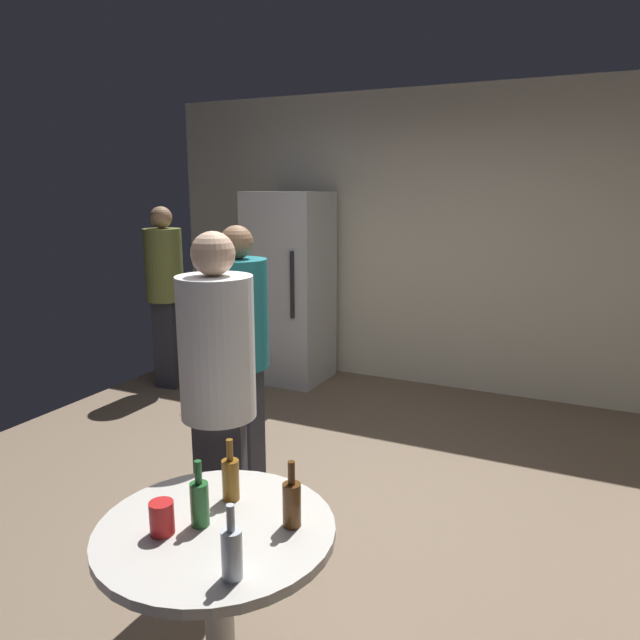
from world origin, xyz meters
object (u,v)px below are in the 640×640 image
at_px(foreground_table, 217,554).
at_px(beer_bottle_clear, 232,551).
at_px(beer_bottle_amber, 231,478).
at_px(plastic_cup_red, 162,518).
at_px(refrigerator, 290,288).
at_px(beer_bottle_brown, 292,503).
at_px(person_in_teal_shirt, 240,342).
at_px(person_in_white_shirt, 218,384).
at_px(person_in_olive_shirt, 165,284).
at_px(beer_bottle_green, 200,502).

bearing_deg(foreground_table, beer_bottle_clear, -44.82).
xyz_separation_m(beer_bottle_amber, plastic_cup_red, (-0.08, -0.28, -0.03)).
relative_size(refrigerator, plastic_cup_red, 16.36).
height_order(beer_bottle_amber, beer_bottle_brown, same).
height_order(plastic_cup_red, person_in_teal_shirt, person_in_teal_shirt).
relative_size(beer_bottle_brown, person_in_white_shirt, 0.14).
height_order(person_in_teal_shirt, person_in_olive_shirt, person_in_olive_shirt).
bearing_deg(person_in_olive_shirt, refrigerator, 120.06).
xyz_separation_m(beer_bottle_clear, person_in_teal_shirt, (-0.99, 1.57, 0.13)).
height_order(beer_bottle_brown, beer_bottle_clear, same).
bearing_deg(beer_bottle_brown, beer_bottle_clear, -95.17).
xyz_separation_m(beer_bottle_amber, person_in_teal_shirt, (-0.74, 1.20, 0.13)).
bearing_deg(beer_bottle_clear, beer_bottle_green, 143.64).
bearing_deg(person_in_white_shirt, beer_bottle_amber, 15.13).
height_order(beer_bottle_clear, person_in_white_shirt, person_in_white_shirt).
relative_size(plastic_cup_red, person_in_teal_shirt, 0.07).
bearing_deg(person_in_white_shirt, refrigerator, 178.71).
relative_size(beer_bottle_amber, person_in_teal_shirt, 0.14).
relative_size(beer_bottle_amber, person_in_white_shirt, 0.14).
xyz_separation_m(person_in_olive_shirt, person_in_white_shirt, (2.06, -2.10, -0.01)).
height_order(refrigerator, plastic_cup_red, refrigerator).
xyz_separation_m(foreground_table, person_in_white_shirt, (-0.43, 0.65, 0.34)).
bearing_deg(beer_bottle_clear, plastic_cup_red, 164.72).
height_order(foreground_table, person_in_olive_shirt, person_in_olive_shirt).
bearing_deg(beer_bottle_green, person_in_olive_shirt, 131.40).
bearing_deg(beer_bottle_green, refrigerator, 113.78).
height_order(beer_bottle_green, person_in_teal_shirt, person_in_teal_shirt).
height_order(beer_bottle_brown, person_in_teal_shirt, person_in_teal_shirt).
xyz_separation_m(foreground_table, beer_bottle_clear, (0.20, -0.20, 0.19)).
bearing_deg(person_in_teal_shirt, beer_bottle_clear, 32.57).
bearing_deg(beer_bottle_amber, person_in_olive_shirt, 133.36).
relative_size(plastic_cup_red, person_in_white_shirt, 0.07).
distance_m(beer_bottle_clear, person_in_teal_shirt, 1.86).
distance_m(beer_bottle_brown, person_in_olive_shirt, 3.79).
bearing_deg(beer_bottle_brown, foreground_table, -153.78).
distance_m(foreground_table, plastic_cup_red, 0.23).
xyz_separation_m(refrigerator, foreground_table, (1.58, -3.46, -0.27)).
distance_m(foreground_table, beer_bottle_green, 0.20).
bearing_deg(beer_bottle_amber, beer_bottle_green, -89.62).
height_order(beer_bottle_amber, beer_bottle_green, same).
distance_m(beer_bottle_amber, person_in_olive_shirt, 3.56).
bearing_deg(person_in_white_shirt, foreground_table, 10.27).
relative_size(foreground_table, person_in_teal_shirt, 0.49).
distance_m(beer_bottle_clear, plastic_cup_red, 0.34).
xyz_separation_m(foreground_table, beer_bottle_amber, (-0.05, 0.17, 0.19)).
bearing_deg(beer_bottle_amber, foreground_table, -73.25).
bearing_deg(beer_bottle_amber, refrigerator, 114.93).
bearing_deg(beer_bottle_clear, beer_bottle_brown, 84.83).
bearing_deg(beer_bottle_clear, person_in_white_shirt, 126.79).
bearing_deg(person_in_teal_shirt, person_in_white_shirt, 26.54).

